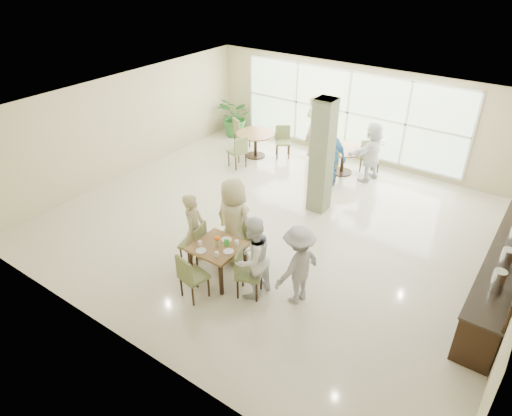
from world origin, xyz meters
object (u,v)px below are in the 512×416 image
Objects in this scene: round_table_left at (255,138)px; adult_b at (372,152)px; teen_left at (194,230)px; buffet_counter at (506,266)px; teen_right at (252,258)px; potted_plant at (236,117)px; round_table_right at (343,154)px; adult_standing at (314,127)px; teen_standing at (298,265)px; teen_far at (234,221)px; adult_a at (330,155)px; main_table at (218,250)px.

adult_b is at bearing 8.71° from round_table_left.
teen_left is at bearing 0.74° from adult_b.
teen_right is at bearing -143.45° from buffet_counter.
teen_right is (-3.79, -2.81, 0.28)m from buffet_counter.
potted_plant is at bearing -134.32° from teen_right.
adult_standing reaches higher than round_table_right.
teen_left is 6.09m from adult_standing.
teen_standing is (-3.03, -2.48, 0.24)m from buffet_counter.
round_table_left is at bearing -124.78° from teen_standing.
buffet_counter is 2.44× the size of adult_standing.
round_table_left is 0.25× the size of buffet_counter.
round_table_left is at bearing 162.13° from buffet_counter.
round_table_right is 5.03m from teen_far.
adult_standing is at bearing -140.18° from teen_standing.
potted_plant is 0.69× the size of adult_standing.
buffet_counter is at bearing -11.36° from adult_a.
round_table_right is 0.69× the size of adult_b.
round_table_right is at bearing 102.52° from adult_a.
teen_standing is at bearing 119.57° from teen_right.
round_table_left is at bearing -139.13° from teen_right.
adult_b is (0.81, 0.05, 0.25)m from round_table_right.
round_table_right is 0.60× the size of adult_standing.
buffet_counter reaches higher than round_table_right.
teen_right reaches higher than teen_left.
teen_right is 4.89m from adult_a.
main_table is at bearing -119.89° from teen_left.
round_table_right is at bearing -178.34° from adult_standing.
buffet_counter reaches higher than potted_plant.
round_table_left is (-2.79, 5.19, -0.06)m from main_table.
potted_plant is at bearing -48.38° from teen_far.
round_table_left is 6.35m from teen_right.
adult_standing is at bearing -15.77° from teen_left.
main_table is 7.52m from potted_plant.
adult_b is (-0.90, 5.40, 0.04)m from teen_standing.
teen_left is 5.80m from adult_b.
round_table_right is 0.85m from adult_b.
adult_a is (-1.69, 4.47, 0.07)m from teen_standing.
buffet_counter is 5.13m from adult_a.
round_table_right is at bearing -164.64° from teen_right.
adult_standing is at bearing 150.65° from buffet_counter.
teen_right is at bearing 15.73° from adult_b.
adult_b is at bearing -5.08° from potted_plant.
round_table_right is 0.25× the size of buffet_counter.
adult_standing reaches higher than teen_far.
buffet_counter is 3.92m from teen_standing.
buffet_counter reaches higher than adult_b.
main_table is 0.57× the size of teen_standing.
teen_standing reaches higher than potted_plant.
main_table is at bearing -55.20° from potted_plant.
main_table is at bearing -65.31° from teen_standing.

